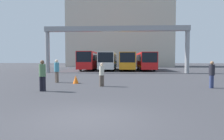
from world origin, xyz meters
TOP-DOWN VIEW (x-y plane):
  - ground_plane at (0.00, 0.00)m, footprint 200.00×200.00m
  - building_backdrop at (0.00, 50.57)m, footprint 27.82×12.00m
  - overhead_gantry at (0.00, 21.93)m, footprint 20.17×0.80m
  - bus_slot_0 at (-4.95, 30.07)m, footprint 2.53×12.48m
  - bus_slot_1 at (-1.65, 29.64)m, footprint 2.56×11.63m
  - bus_slot_2 at (1.65, 29.71)m, footprint 2.53×11.77m
  - bus_slot_3 at (4.95, 29.62)m, footprint 2.51×11.58m
  - pedestrian_near_right at (-3.67, 5.33)m, footprint 0.38×0.38m
  - pedestrian_near_left at (-4.32, 9.73)m, footprint 0.39×0.39m
  - pedestrian_near_center at (-0.43, 7.65)m, footprint 0.34×0.34m
  - pedestrian_mid_right at (6.82, 7.27)m, footprint 0.37×0.37m
  - traffic_cone at (-2.64, 9.21)m, footprint 0.45×0.45m

SIDE VIEW (x-z plane):
  - ground_plane at x=0.00m, z-range 0.00..0.00m
  - traffic_cone at x=-2.64m, z-range 0.00..0.62m
  - pedestrian_near_center at x=-0.43m, z-range 0.05..1.68m
  - pedestrian_mid_right at x=6.82m, z-range 0.05..1.81m
  - pedestrian_near_right at x=-3.67m, z-range 0.06..1.89m
  - pedestrian_near_left at x=-4.32m, z-range 0.06..1.92m
  - bus_slot_3 at x=4.95m, z-range 0.24..3.27m
  - bus_slot_2 at x=1.65m, z-range 0.24..3.28m
  - bus_slot_1 at x=-1.65m, z-range 0.24..3.31m
  - bus_slot_0 at x=-4.95m, z-range 0.24..3.42m
  - overhead_gantry at x=0.00m, z-range 2.02..8.53m
  - building_backdrop at x=0.00m, z-range 0.00..17.34m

